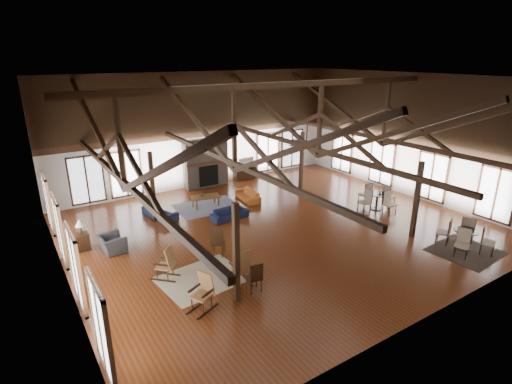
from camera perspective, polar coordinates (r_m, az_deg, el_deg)
floor at (r=16.61m, az=3.16°, el=-5.17°), size 16.00×16.00×0.00m
ceiling at (r=15.16m, az=3.58°, el=15.96°), size 16.00×14.00×0.02m
wall_back at (r=21.54m, az=-7.77°, el=8.72°), size 16.00×0.02×6.00m
wall_front at (r=11.04m, az=25.23°, el=-3.09°), size 16.00×0.02×6.00m
wall_left at (r=12.84m, az=-26.94°, el=-0.38°), size 0.02×14.00×6.00m
wall_right at (r=21.24m, az=21.26°, el=7.46°), size 0.02×14.00×6.00m
roof_truss at (r=15.40m, az=3.43°, el=8.62°), size 15.60×14.07×3.14m
post_grid at (r=16.05m, az=3.25°, el=-0.21°), size 8.16×7.16×3.05m
fireplace at (r=21.62m, az=-7.20°, el=4.14°), size 2.50×0.69×2.60m
ceiling_fan at (r=14.99m, az=7.23°, el=7.06°), size 1.60×1.60×0.75m
sofa_navy_front at (r=17.43m, az=-3.80°, el=-3.12°), size 1.70×0.76×0.48m
sofa_navy_left at (r=18.03m, az=-13.56°, el=-2.77°), size 1.95×1.16×0.53m
sofa_orange at (r=19.65m, az=-1.19°, el=-0.44°), size 1.74×0.84×0.49m
coffee_table at (r=18.87m, az=-7.23°, el=-0.77°), size 1.45×0.93×0.51m
vase at (r=18.85m, az=-7.72°, el=-0.33°), size 0.20×0.20×0.18m
armchair at (r=15.52m, az=-19.85°, el=-6.93°), size 1.02×0.91×0.62m
side_table_lamp at (r=16.00m, az=-23.61°, el=-6.06°), size 0.47×0.47×1.21m
rocking_chair_a at (r=13.17m, az=-12.55°, el=-10.00°), size 0.93×0.93×1.11m
rocking_chair_b at (r=12.61m, az=-2.04°, el=-10.82°), size 0.56×0.93×1.15m
rocking_chair_c at (r=11.62m, az=-7.48°, el=-13.90°), size 0.98×0.78×1.12m
side_chair_a at (r=14.20m, az=-5.56°, el=-6.88°), size 0.64×0.64×1.07m
side_chair_b at (r=12.15m, az=-0.12°, el=-11.83°), size 0.47×0.47×1.00m
cafe_table_near at (r=16.59m, az=27.72°, el=-5.58°), size 1.99×1.99×1.03m
cafe_table_far at (r=19.20m, az=16.91°, el=-0.87°), size 2.05×2.05×1.07m
cup_near at (r=16.47m, az=27.54°, el=-4.68°), size 0.14×0.14×0.09m
cup_far at (r=19.13m, az=17.32°, el=-0.07°), size 0.16×0.16×0.11m
tv_console at (r=23.08m, az=-1.63°, el=2.77°), size 1.32×0.49×0.66m
television at (r=22.93m, az=-1.57°, el=4.27°), size 1.01×0.19×0.58m
rug_tan at (r=13.23m, az=-7.60°, el=-12.12°), size 2.85×2.34×0.01m
rug_navy at (r=18.96m, az=-6.97°, el=-2.11°), size 3.01×2.33×0.01m
rug_dark at (r=16.60m, az=27.71°, el=-7.51°), size 2.41×2.22×0.01m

